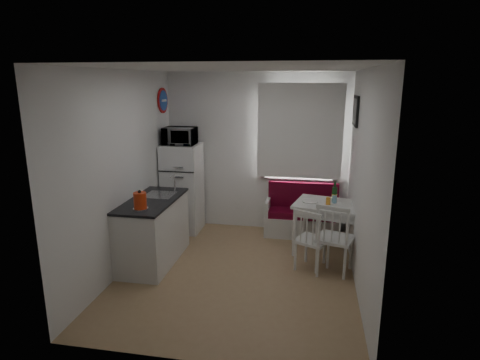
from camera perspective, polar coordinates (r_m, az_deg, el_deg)
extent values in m
cube|color=#9F7D55|center=(5.41, -0.44, -13.07)|extent=(3.00, 3.50, 0.02)
cube|color=white|center=(4.82, -0.50, 15.62)|extent=(3.00, 3.50, 0.02)
cube|color=white|center=(6.65, 2.36, 3.91)|extent=(3.00, 0.02, 2.60)
cube|color=white|center=(3.33, -6.15, -6.55)|extent=(3.00, 0.02, 2.60)
cube|color=white|center=(5.44, -16.20, 1.07)|extent=(0.02, 3.50, 2.60)
cube|color=white|center=(4.91, 16.99, -0.33)|extent=(0.02, 3.50, 2.60)
cube|color=silver|center=(6.51, 8.50, 6.45)|extent=(1.22, 0.06, 1.47)
cube|color=white|center=(6.44, 8.49, 6.81)|extent=(1.35, 0.02, 1.50)
cube|color=silver|center=(5.69, -12.21, -7.26)|extent=(0.60, 1.30, 0.86)
cube|color=black|center=(5.55, -12.45, -2.87)|extent=(0.62, 1.32, 0.03)
cube|color=#99999E|center=(5.77, -11.30, -2.52)|extent=(0.40, 0.40, 0.10)
cylinder|color=silver|center=(5.83, -9.28, -0.42)|extent=(0.02, 0.02, 0.26)
cylinder|color=#1B4AA6|center=(6.63, -10.86, 11.04)|extent=(0.03, 0.40, 0.40)
cube|color=black|center=(5.88, 16.10, 9.42)|extent=(0.04, 0.52, 0.42)
cube|color=silver|center=(6.63, 8.77, -6.47)|extent=(1.19, 0.46, 0.33)
cube|color=#5E061E|center=(6.55, 8.84, -4.68)|extent=(1.13, 0.42, 0.11)
cube|color=#5E061E|center=(6.64, 8.97, -2.11)|extent=(1.13, 0.09, 0.42)
cube|color=silver|center=(5.86, 12.86, -3.50)|extent=(1.14, 0.91, 0.04)
cube|color=silver|center=(5.89, 12.82, -4.24)|extent=(1.02, 0.79, 0.12)
cylinder|color=silver|center=(5.99, 12.67, -6.95)|extent=(0.06, 0.06, 0.72)
cube|color=silver|center=(5.43, 10.24, -8.46)|extent=(0.53, 0.52, 0.04)
cube|color=silver|center=(5.19, 10.34, -6.83)|extent=(0.36, 0.20, 0.42)
cube|color=silver|center=(5.42, 13.37, -8.11)|extent=(0.56, 0.54, 0.04)
cube|color=silver|center=(5.15, 13.63, -6.27)|extent=(0.42, 0.17, 0.47)
cube|color=white|center=(6.71, -8.15, -1.12)|extent=(0.58, 0.58, 1.46)
imported|color=white|center=(6.49, -8.55, 6.21)|extent=(0.51, 0.34, 0.28)
cylinder|color=red|center=(5.08, -14.02, -2.89)|extent=(0.19, 0.19, 0.25)
cylinder|color=orange|center=(5.79, 12.43, -2.94)|extent=(0.06, 0.06, 0.10)
cylinder|color=#79B0CE|center=(5.89, 13.28, -2.68)|extent=(0.07, 0.07, 0.11)
cylinder|color=white|center=(5.87, 9.94, -3.05)|extent=(0.22, 0.22, 0.02)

